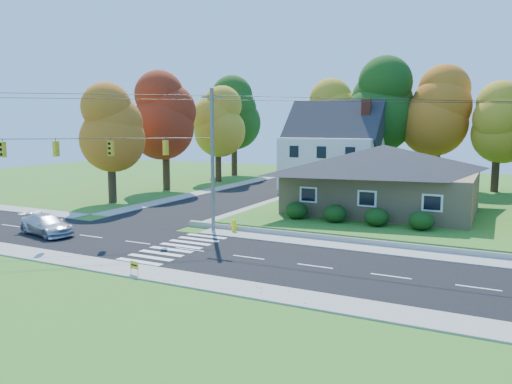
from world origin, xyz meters
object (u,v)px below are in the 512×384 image
silver_sedan (46,225)px  white_car (297,177)px  ranch_house (383,177)px  fire_hydrant (234,226)px

silver_sedan → white_car: bearing=6.9°
ranch_house → fire_hydrant: (-8.00, -10.47, -2.83)m
white_car → fire_hydrant: white_car is taller
silver_sedan → white_car: size_ratio=1.17×
silver_sedan → fire_hydrant: bearing=-46.9°
silver_sedan → white_car: (3.77, 36.60, -0.02)m
white_car → fire_hydrant: bearing=-85.7°
silver_sedan → white_car: silver_sedan is taller
white_car → fire_hydrant: size_ratio=4.49×
silver_sedan → fire_hydrant: silver_sedan is taller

